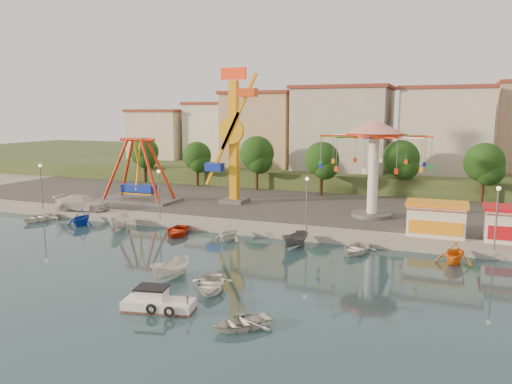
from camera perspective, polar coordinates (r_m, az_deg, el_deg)
The scene contains 36 objects.
ground at distance 39.06m, azimuth -11.21°, elevation -8.61°, with size 200.00×200.00×0.00m, color #122C34.
quay_deck at distance 96.06m, azimuth 9.19°, elevation 2.09°, with size 200.00×100.00×0.60m, color #9E998E.
asphalt_pad at distance 65.44m, azimuth 3.11°, elevation -0.76°, with size 90.00×28.00×0.01m, color #4C4944.
hill_terrace at distance 100.79m, azimuth 9.83°, elevation 3.08°, with size 200.00×60.00×3.00m, color #384C26.
pirate_ship_ride at distance 64.87m, azimuth -13.30°, elevation 2.30°, with size 10.00×5.00×8.00m.
kamikaze_tower at distance 61.20m, azimuth -2.42°, elevation 6.06°, with size 5.09×3.10×16.50m.
wave_swinger at distance 54.60m, azimuth 13.35°, elevation 5.09°, with size 11.60×11.60×10.40m.
booth_left at distance 48.61m, azimuth 19.91°, elevation -2.86°, with size 5.40×3.78×3.08m.
lamp_post_0 at distance 63.23m, azimuth -23.32°, elevation 0.45°, with size 0.14×0.14×5.00m, color #59595E.
lamp_post_1 at distance 53.22m, azimuth -11.00°, elevation -0.46°, with size 0.14×0.14×5.00m, color #59595E.
lamp_post_2 at distance 46.68m, azimuth 5.81°, elevation -1.66°, with size 0.14×0.14×5.00m, color #59595E.
lamp_post_3 at distance 45.14m, azimuth 25.76°, elevation -2.89°, with size 0.14×0.14×5.00m, color #59595E.
tree_0 at distance 82.69m, azimuth -12.65°, elevation 4.48°, with size 4.60×4.60×7.19m.
tree_1 at distance 76.89m, azimuth -6.76°, elevation 4.10°, with size 4.35×4.35×6.80m.
tree_2 at distance 72.23m, azimuth 0.09°, elevation 4.42°, with size 5.02×5.02×7.85m.
tree_3 at distance 67.84m, azimuth 7.53°, elevation 3.74°, with size 4.68×4.68×7.32m.
tree_4 at distance 69.08m, azimuth 16.24°, elevation 3.71°, with size 4.86×4.86×7.60m.
tree_5 at distance 67.07m, azimuth 24.62°, elevation 3.07°, with size 4.83×4.83×7.54m.
building_0 at distance 94.16m, azimuth -13.34°, elevation 7.09°, with size 9.26×9.53×11.87m, color beige.
building_1 at distance 92.61m, azimuth -5.23°, elevation 6.27°, with size 12.33×9.01×8.63m, color silver.
building_2 at distance 87.97m, azimuth 2.65°, elevation 7.00°, with size 11.95×9.28×11.23m, color tan.
building_3 at distance 81.43m, azimuth 11.17°, elevation 5.96°, with size 12.59×10.50×9.20m, color beige.
building_4 at distance 83.48m, azimuth 20.77°, elevation 5.63°, with size 10.75×9.23×9.24m, color beige.
cabin_motorboat at distance 31.26m, azimuth -11.22°, elevation -12.38°, with size 4.50×2.45×1.50m.
rowboat_a at distance 33.99m, azimuth -5.20°, elevation -10.44°, with size 2.85×4.00×0.83m, color white.
rowboat_b at distance 28.31m, azimuth -1.67°, elevation -14.65°, with size 2.44×3.41×0.71m, color silver.
skiff at distance 36.49m, azimuth -9.71°, elevation -8.67°, with size 1.38×3.67×1.42m, color silver.
van at distance 60.82m, azimuth -19.21°, elevation -1.16°, with size 2.49×6.13×1.78m, color silver.
moored_boat_0 at distance 59.61m, azimuth -23.53°, elevation -2.66°, with size 2.91×4.07×0.84m, color silver.
moored_boat_1 at distance 55.66m, azimuth -19.38°, elevation -2.74°, with size 2.82×3.27×1.72m, color #153DBD.
moored_boat_2 at distance 52.65m, azimuth -15.34°, elevation -3.33°, with size 1.45×3.87×1.49m, color beige.
moored_boat_3 at distance 49.04m, azimuth -9.01°, elevation -4.39°, with size 2.97×4.17×0.86m, color red.
moored_boat_4 at distance 46.46m, azimuth -3.16°, elevation -4.62°, with size 2.51×2.91×1.53m, color silver.
moored_boat_5 at distance 44.24m, azimuth 4.50°, elevation -5.45°, with size 1.32×3.51×1.36m, color #5D5C61.
moored_boat_6 at distance 43.11m, azimuth 11.30°, elevation -6.37°, with size 2.77×3.88×0.80m, color silver.
moored_boat_7 at distance 42.38m, azimuth 21.77°, elevation -6.47°, with size 2.85×3.30×1.74m, color orange.
Camera 1 is at (20.43, -31.16, 11.72)m, focal length 35.00 mm.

